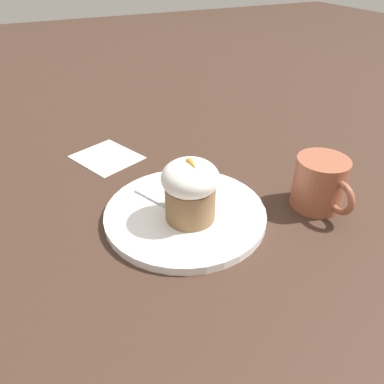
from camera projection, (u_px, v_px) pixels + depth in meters
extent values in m
plane|color=#3D281E|center=(185.00, 217.00, 0.62)|extent=(4.00, 4.00, 0.00)
cylinder|color=white|center=(185.00, 214.00, 0.61)|extent=(0.26, 0.26, 0.01)
cylinder|color=olive|center=(192.00, 202.00, 0.58)|extent=(0.08, 0.08, 0.06)
ellipsoid|color=white|center=(192.00, 177.00, 0.55)|extent=(0.09, 0.09, 0.05)
cone|color=orange|center=(195.00, 165.00, 0.53)|extent=(0.02, 0.01, 0.01)
sphere|color=green|center=(191.00, 161.00, 0.54)|extent=(0.01, 0.01, 0.01)
cube|color=#B7B7BC|center=(154.00, 199.00, 0.63)|extent=(0.08, 0.04, 0.00)
ellipsoid|color=#B7B7BC|center=(179.00, 212.00, 0.60)|extent=(0.06, 0.05, 0.01)
cylinder|color=#9E563D|center=(319.00, 183.00, 0.62)|extent=(0.09, 0.09, 0.09)
torus|color=#9E563D|center=(340.00, 198.00, 0.59)|extent=(0.06, 0.01, 0.06)
cube|color=white|center=(107.00, 157.00, 0.79)|extent=(0.16, 0.15, 0.00)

